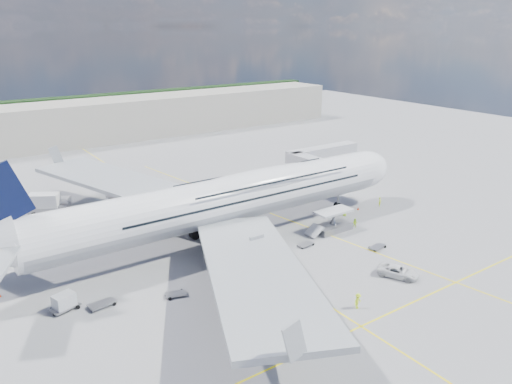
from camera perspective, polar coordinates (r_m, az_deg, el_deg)
ground at (r=73.86m, az=0.55°, el=-8.06°), size 300.00×300.00×0.00m
taxi_line_main at (r=73.86m, az=0.55°, el=-8.06°), size 0.25×220.00×0.01m
taxi_line_cross at (r=60.84m, az=11.91°, el=-14.79°), size 120.00×0.25×0.01m
taxi_line_diag at (r=88.90m, az=4.18°, el=-3.38°), size 14.16×99.06×0.01m
airliner at (r=79.05m, az=-3.48°, el=-0.87°), size 77.26×79.15×23.71m
jet_bridge at (r=104.51m, az=7.27°, el=3.81°), size 18.80×12.10×8.50m
cargo_loader at (r=85.26m, az=8.68°, el=-3.62°), size 8.53×3.20×3.67m
terminal at (r=156.06m, az=-20.26°, el=7.34°), size 180.00×16.00×12.00m
tree_line at (r=211.09m, az=-12.93°, el=10.07°), size 160.00×6.00×8.00m
dolly_row_a at (r=65.90m, az=-17.19°, el=-12.10°), size 3.45×2.13×0.48m
dolly_row_b at (r=66.08m, az=-9.14°, el=-11.42°), size 3.02×2.20×0.40m
dolly_row_c at (r=70.37m, az=0.24°, el=-8.59°), size 2.90×1.60×1.81m
dolly_back at (r=66.22m, az=-21.07°, el=-11.61°), size 3.78×2.74×2.15m
dolly_nose_far at (r=80.39m, az=13.70°, el=-6.08°), size 3.07×2.08×0.41m
dolly_nose_near at (r=79.34m, az=5.69°, el=-5.96°), size 2.84×1.77×0.39m
baggage_tug at (r=67.04m, az=1.98°, el=-10.31°), size 2.74×1.54×1.62m
catering_truck_inner at (r=85.80m, az=-17.13°, el=-3.49°), size 8.09×5.03×4.49m
catering_truck_outer at (r=98.25m, az=-22.58°, el=-1.40°), size 7.84×5.78×4.31m
service_van at (r=72.35m, az=15.92°, el=-8.74°), size 4.84×6.13×1.55m
crew_nose at (r=98.72m, az=13.97°, el=-1.09°), size 0.79×0.73×1.80m
crew_loader at (r=87.40m, az=11.26°, el=-3.51°), size 0.97×1.02×1.66m
crew_wing at (r=65.23m, az=0.96°, el=-10.95°), size 0.98×1.17×1.88m
crew_van at (r=92.40m, az=10.13°, el=-2.22°), size 0.93×0.94×1.64m
crew_tug at (r=63.61m, az=11.56°, el=-12.11°), size 1.44×1.03×2.02m
cone_nose at (r=96.07m, az=11.59°, el=-1.88°), size 0.39×0.39×0.49m
cone_wing_left_inner at (r=91.85m, az=-11.51°, el=-2.82°), size 0.40×0.40×0.52m
cone_wing_left_outer at (r=95.57m, az=-13.11°, el=-2.10°), size 0.38×0.38×0.48m
cone_wing_right_inner at (r=66.79m, az=2.67°, el=-10.90°), size 0.41×0.41×0.52m
cone_wing_right_outer at (r=65.26m, az=0.37°, el=-11.63°), size 0.41×0.41×0.52m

